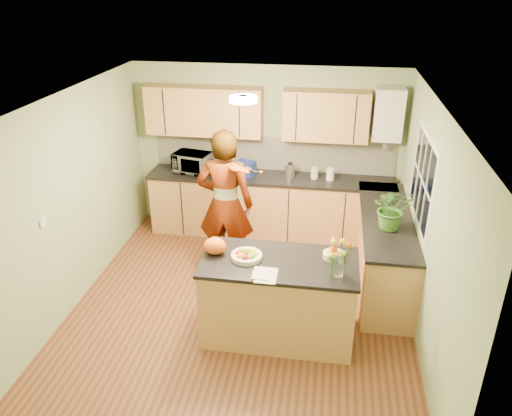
# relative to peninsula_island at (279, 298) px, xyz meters

# --- Properties ---
(floor) EXTENTS (4.50, 4.50, 0.00)m
(floor) POSITION_rel_peninsula_island_xyz_m (-0.49, 0.40, -0.47)
(floor) COLOR #562B18
(floor) RESTS_ON ground
(ceiling) EXTENTS (4.00, 4.50, 0.02)m
(ceiling) POSITION_rel_peninsula_island_xyz_m (-0.49, 0.40, 2.03)
(ceiling) COLOR silver
(ceiling) RESTS_ON wall_back
(wall_back) EXTENTS (4.00, 0.02, 2.50)m
(wall_back) POSITION_rel_peninsula_island_xyz_m (-0.49, 2.65, 0.78)
(wall_back) COLOR #8FA777
(wall_back) RESTS_ON floor
(wall_front) EXTENTS (4.00, 0.02, 2.50)m
(wall_front) POSITION_rel_peninsula_island_xyz_m (-0.49, -1.85, 0.78)
(wall_front) COLOR #8FA777
(wall_front) RESTS_ON floor
(wall_left) EXTENTS (0.02, 4.50, 2.50)m
(wall_left) POSITION_rel_peninsula_island_xyz_m (-2.49, 0.40, 0.78)
(wall_left) COLOR #8FA777
(wall_left) RESTS_ON floor
(wall_right) EXTENTS (0.02, 4.50, 2.50)m
(wall_right) POSITION_rel_peninsula_island_xyz_m (1.51, 0.40, 0.78)
(wall_right) COLOR #8FA777
(wall_right) RESTS_ON floor
(back_counter) EXTENTS (3.64, 0.62, 0.94)m
(back_counter) POSITION_rel_peninsula_island_xyz_m (-0.39, 2.35, -0.00)
(back_counter) COLOR #B77E49
(back_counter) RESTS_ON floor
(right_counter) EXTENTS (0.62, 2.24, 0.94)m
(right_counter) POSITION_rel_peninsula_island_xyz_m (1.21, 1.25, -0.00)
(right_counter) COLOR #B77E49
(right_counter) RESTS_ON floor
(splashback) EXTENTS (3.60, 0.02, 0.52)m
(splashback) POSITION_rel_peninsula_island_xyz_m (-0.39, 2.63, 0.73)
(splashback) COLOR beige
(splashback) RESTS_ON back_counter
(upper_cabinets) EXTENTS (3.20, 0.34, 0.70)m
(upper_cabinets) POSITION_rel_peninsula_island_xyz_m (-0.67, 2.48, 1.38)
(upper_cabinets) COLOR #B77E49
(upper_cabinets) RESTS_ON wall_back
(boiler) EXTENTS (0.40, 0.30, 0.86)m
(boiler) POSITION_rel_peninsula_island_xyz_m (1.21, 2.49, 1.42)
(boiler) COLOR white
(boiler) RESTS_ON wall_back
(window_right) EXTENTS (0.01, 1.30, 1.05)m
(window_right) POSITION_rel_peninsula_island_xyz_m (1.50, 1.00, 1.08)
(window_right) COLOR white
(window_right) RESTS_ON wall_right
(light_switch) EXTENTS (0.02, 0.09, 0.09)m
(light_switch) POSITION_rel_peninsula_island_xyz_m (-2.48, -0.20, 0.83)
(light_switch) COLOR white
(light_switch) RESTS_ON wall_left
(ceiling_lamp) EXTENTS (0.30, 0.30, 0.07)m
(ceiling_lamp) POSITION_rel_peninsula_island_xyz_m (-0.49, 0.70, 1.99)
(ceiling_lamp) COLOR #FFEABF
(ceiling_lamp) RESTS_ON ceiling
(peninsula_island) EXTENTS (1.64, 0.84, 0.94)m
(peninsula_island) POSITION_rel_peninsula_island_xyz_m (0.00, 0.00, 0.00)
(peninsula_island) COLOR #B77E49
(peninsula_island) RESTS_ON floor
(fruit_dish) EXTENTS (0.33, 0.33, 0.12)m
(fruit_dish) POSITION_rel_peninsula_island_xyz_m (-0.35, 0.00, 0.52)
(fruit_dish) COLOR beige
(fruit_dish) RESTS_ON peninsula_island
(orange_bowl) EXTENTS (0.22, 0.22, 0.13)m
(orange_bowl) POSITION_rel_peninsula_island_xyz_m (0.55, 0.15, 0.52)
(orange_bowl) COLOR beige
(orange_bowl) RESTS_ON peninsula_island
(flower_vase) EXTENTS (0.24, 0.24, 0.44)m
(flower_vase) POSITION_rel_peninsula_island_xyz_m (0.60, -0.18, 0.76)
(flower_vase) COLOR silver
(flower_vase) RESTS_ON peninsula_island
(orange_bag) EXTENTS (0.24, 0.21, 0.18)m
(orange_bag) POSITION_rel_peninsula_island_xyz_m (-0.70, 0.05, 0.56)
(orange_bag) COLOR #E65813
(orange_bag) RESTS_ON peninsula_island
(papers) EXTENTS (0.21, 0.29, 0.01)m
(papers) POSITION_rel_peninsula_island_xyz_m (-0.10, -0.30, 0.48)
(papers) COLOR silver
(papers) RESTS_ON peninsula_island
(violinist) EXTENTS (0.73, 0.48, 1.98)m
(violinist) POSITION_rel_peninsula_island_xyz_m (-0.82, 1.16, 0.52)
(violinist) COLOR #E7B28D
(violinist) RESTS_ON floor
(violin) EXTENTS (0.58, 0.50, 0.14)m
(violin) POSITION_rel_peninsula_island_xyz_m (-0.62, 0.94, 1.12)
(violin) COLOR #551A05
(violin) RESTS_ON violinist
(microwave) EXTENTS (0.60, 0.47, 0.30)m
(microwave) POSITION_rel_peninsula_island_xyz_m (-1.58, 2.36, 0.62)
(microwave) COLOR white
(microwave) RESTS_ON back_counter
(blue_box) EXTENTS (0.32, 0.29, 0.21)m
(blue_box) POSITION_rel_peninsula_island_xyz_m (-0.77, 2.35, 0.58)
(blue_box) COLOR navy
(blue_box) RESTS_ON back_counter
(kettle) EXTENTS (0.15, 0.15, 0.27)m
(kettle) POSITION_rel_peninsula_island_xyz_m (-0.11, 2.36, 0.58)
(kettle) COLOR #B0B1B5
(kettle) RESTS_ON back_counter
(jar_cream) EXTENTS (0.13, 0.13, 0.17)m
(jar_cream) POSITION_rel_peninsula_island_xyz_m (0.25, 2.37, 0.55)
(jar_cream) COLOR beige
(jar_cream) RESTS_ON back_counter
(jar_white) EXTENTS (0.14, 0.14, 0.18)m
(jar_white) POSITION_rel_peninsula_island_xyz_m (0.47, 2.34, 0.56)
(jar_white) COLOR white
(jar_white) RESTS_ON back_counter
(potted_plant) EXTENTS (0.49, 0.43, 0.52)m
(potted_plant) POSITION_rel_peninsula_island_xyz_m (1.21, 0.94, 0.73)
(potted_plant) COLOR #3B7326
(potted_plant) RESTS_ON right_counter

